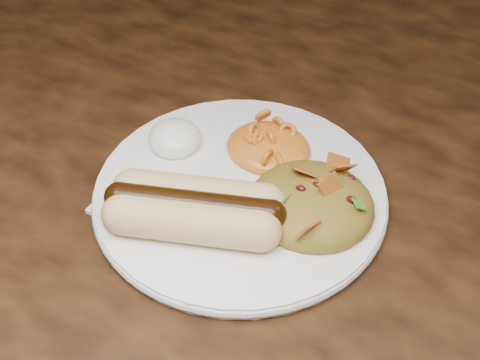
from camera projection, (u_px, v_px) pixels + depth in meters
The scene contains 7 objects.
table at pixel (335, 256), 0.66m from camera, with size 1.60×0.90×0.75m.
plate at pixel (240, 194), 0.58m from camera, with size 0.25×0.25×0.01m, color white.
hotdog at pixel (194, 208), 0.53m from camera, with size 0.12×0.10×0.03m.
mac_and_cheese at pixel (269, 139), 0.60m from camera, with size 0.08×0.07×0.03m, color orange.
sour_cream at pixel (174, 132), 0.61m from camera, with size 0.05×0.05×0.03m, color white.
taco_salad at pixel (312, 195), 0.54m from camera, with size 0.11×0.10×0.05m.
fork at pixel (126, 178), 0.60m from camera, with size 0.02×0.15×0.00m, color white.
Camera 1 is at (0.12, -0.41, 1.17)m, focal length 50.00 mm.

